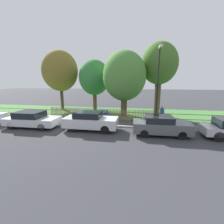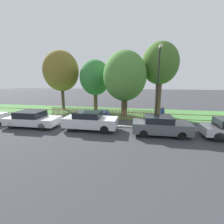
{
  "view_description": "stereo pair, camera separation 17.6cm",
  "coord_description": "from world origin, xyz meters",
  "px_view_note": "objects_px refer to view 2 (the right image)",
  "views": [
    {
      "loc": [
        3.24,
        -11.86,
        3.78
      ],
      "look_at": [
        1.07,
        0.86,
        1.1
      ],
      "focal_mm": 24.0,
      "sensor_mm": 36.0,
      "label": 1
    },
    {
      "loc": [
        3.41,
        -11.82,
        3.78
      ],
      "look_at": [
        1.07,
        0.86,
        1.1
      ],
      "focal_mm": 24.0,
      "sensor_mm": 36.0,
      "label": 2
    }
  ],
  "objects_px": {
    "tree_mid_park": "(125,76)",
    "parked_car_navy_estate": "(90,121)",
    "parked_car_black_saloon": "(32,119)",
    "street_lamp": "(158,79)",
    "tree_far_left": "(160,64)",
    "pedestrian_near_fence": "(162,114)",
    "covered_motorcycle": "(102,115)",
    "tree_nearest_kerb": "(61,71)",
    "tree_behind_motorcycle": "(95,78)",
    "parked_car_red_compact": "(160,126)"
  },
  "relations": [
    {
      "from": "tree_behind_motorcycle",
      "to": "tree_far_left",
      "type": "xyz_separation_m",
      "value": [
        7.65,
        -1.31,
        1.35
      ]
    },
    {
      "from": "parked_car_black_saloon",
      "to": "covered_motorcycle",
      "type": "relative_size",
      "value": 2.24
    },
    {
      "from": "tree_mid_park",
      "to": "parked_car_black_saloon",
      "type": "bearing_deg",
      "value": -144.06
    },
    {
      "from": "parked_car_navy_estate",
      "to": "pedestrian_near_fence",
      "type": "height_order",
      "value": "pedestrian_near_fence"
    },
    {
      "from": "parked_car_black_saloon",
      "to": "covered_motorcycle",
      "type": "height_order",
      "value": "parked_car_black_saloon"
    },
    {
      "from": "parked_car_black_saloon",
      "to": "tree_far_left",
      "type": "bearing_deg",
      "value": 30.83
    },
    {
      "from": "covered_motorcycle",
      "to": "pedestrian_near_fence",
      "type": "xyz_separation_m",
      "value": [
        5.4,
        -0.01,
        0.25
      ]
    },
    {
      "from": "parked_car_navy_estate",
      "to": "tree_nearest_kerb",
      "type": "relative_size",
      "value": 0.54
    },
    {
      "from": "covered_motorcycle",
      "to": "tree_behind_motorcycle",
      "type": "bearing_deg",
      "value": 114.04
    },
    {
      "from": "tree_mid_park",
      "to": "covered_motorcycle",
      "type": "bearing_deg",
      "value": -125.03
    },
    {
      "from": "covered_motorcycle",
      "to": "tree_nearest_kerb",
      "type": "distance_m",
      "value": 9.72
    },
    {
      "from": "tree_nearest_kerb",
      "to": "tree_far_left",
      "type": "xyz_separation_m",
      "value": [
        12.25,
        -1.36,
        0.48
      ]
    },
    {
      "from": "tree_nearest_kerb",
      "to": "tree_mid_park",
      "type": "bearing_deg",
      "value": -17.89
    },
    {
      "from": "parked_car_navy_estate",
      "to": "tree_behind_motorcycle",
      "type": "bearing_deg",
      "value": 103.78
    },
    {
      "from": "tree_mid_park",
      "to": "parked_car_navy_estate",
      "type": "bearing_deg",
      "value": -112.63
    },
    {
      "from": "parked_car_red_compact",
      "to": "street_lamp",
      "type": "distance_m",
      "value": 3.75
    },
    {
      "from": "parked_car_navy_estate",
      "to": "street_lamp",
      "type": "distance_m",
      "value": 6.26
    },
    {
      "from": "parked_car_navy_estate",
      "to": "covered_motorcycle",
      "type": "distance_m",
      "value": 2.56
    },
    {
      "from": "tree_behind_motorcycle",
      "to": "tree_far_left",
      "type": "bearing_deg",
      "value": -9.72
    },
    {
      "from": "tree_mid_park",
      "to": "tree_far_left",
      "type": "xyz_separation_m",
      "value": [
        3.61,
        1.43,
        1.28
      ]
    },
    {
      "from": "parked_car_red_compact",
      "to": "tree_mid_park",
      "type": "xyz_separation_m",
      "value": [
        -3.11,
        5.34,
        3.54
      ]
    },
    {
      "from": "tree_behind_motorcycle",
      "to": "tree_far_left",
      "type": "distance_m",
      "value": 7.88
    },
    {
      "from": "tree_mid_park",
      "to": "street_lamp",
      "type": "bearing_deg",
      "value": -49.35
    },
    {
      "from": "tree_nearest_kerb",
      "to": "tree_behind_motorcycle",
      "type": "bearing_deg",
      "value": -0.62
    },
    {
      "from": "parked_car_black_saloon",
      "to": "street_lamp",
      "type": "distance_m",
      "value": 10.8
    },
    {
      "from": "parked_car_navy_estate",
      "to": "tree_far_left",
      "type": "bearing_deg",
      "value": 49.04
    },
    {
      "from": "parked_car_black_saloon",
      "to": "covered_motorcycle",
      "type": "bearing_deg",
      "value": 25.18
    },
    {
      "from": "parked_car_navy_estate",
      "to": "pedestrian_near_fence",
      "type": "bearing_deg",
      "value": 24.11
    },
    {
      "from": "tree_behind_motorcycle",
      "to": "pedestrian_near_fence",
      "type": "height_order",
      "value": "tree_behind_motorcycle"
    },
    {
      "from": "tree_far_left",
      "to": "pedestrian_near_fence",
      "type": "xyz_separation_m",
      "value": [
        -0.04,
        -4.04,
        -4.58
      ]
    },
    {
      "from": "parked_car_red_compact",
      "to": "street_lamp",
      "type": "height_order",
      "value": "street_lamp"
    },
    {
      "from": "pedestrian_near_fence",
      "to": "tree_far_left",
      "type": "bearing_deg",
      "value": -83.28
    },
    {
      "from": "parked_car_black_saloon",
      "to": "tree_nearest_kerb",
      "type": "relative_size",
      "value": 0.57
    },
    {
      "from": "covered_motorcycle",
      "to": "parked_car_red_compact",
      "type": "bearing_deg",
      "value": -27.52
    },
    {
      "from": "tree_mid_park",
      "to": "street_lamp",
      "type": "distance_m",
      "value": 4.58
    },
    {
      "from": "parked_car_black_saloon",
      "to": "pedestrian_near_fence",
      "type": "xyz_separation_m",
      "value": [
        10.75,
        2.58,
        0.27
      ]
    },
    {
      "from": "pedestrian_near_fence",
      "to": "tree_nearest_kerb",
      "type": "bearing_deg",
      "value": -16.62
    },
    {
      "from": "tree_nearest_kerb",
      "to": "parked_car_black_saloon",
      "type": "bearing_deg",
      "value": -79.6
    },
    {
      "from": "pedestrian_near_fence",
      "to": "street_lamp",
      "type": "relative_size",
      "value": 0.26
    },
    {
      "from": "tree_mid_park",
      "to": "pedestrian_near_fence",
      "type": "distance_m",
      "value": 5.52
    },
    {
      "from": "covered_motorcycle",
      "to": "tree_mid_park",
      "type": "xyz_separation_m",
      "value": [
        1.82,
        2.6,
        3.55
      ]
    },
    {
      "from": "tree_far_left",
      "to": "tree_behind_motorcycle",
      "type": "bearing_deg",
      "value": 170.28
    },
    {
      "from": "tree_behind_motorcycle",
      "to": "parked_car_red_compact",
      "type": "bearing_deg",
      "value": -48.52
    },
    {
      "from": "parked_car_black_saloon",
      "to": "tree_far_left",
      "type": "distance_m",
      "value": 13.56
    },
    {
      "from": "covered_motorcycle",
      "to": "tree_nearest_kerb",
      "type": "relative_size",
      "value": 0.25
    },
    {
      "from": "tree_nearest_kerb",
      "to": "pedestrian_near_fence",
      "type": "bearing_deg",
      "value": -23.86
    },
    {
      "from": "parked_car_red_compact",
      "to": "pedestrian_near_fence",
      "type": "distance_m",
      "value": 2.78
    },
    {
      "from": "parked_car_black_saloon",
      "to": "tree_nearest_kerb",
      "type": "distance_m",
      "value": 9.22
    },
    {
      "from": "tree_nearest_kerb",
      "to": "pedestrian_near_fence",
      "type": "distance_m",
      "value": 13.97
    },
    {
      "from": "parked_car_black_saloon",
      "to": "tree_behind_motorcycle",
      "type": "xyz_separation_m",
      "value": [
        3.14,
        7.94,
        3.5
      ]
    }
  ]
}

